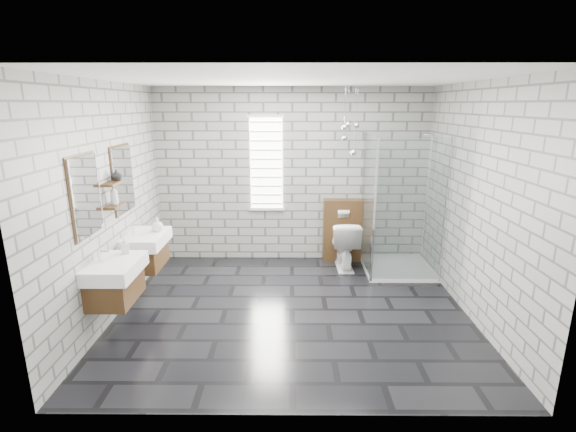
{
  "coord_description": "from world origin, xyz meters",
  "views": [
    {
      "loc": [
        -0.02,
        -4.65,
        2.44
      ],
      "look_at": [
        -0.05,
        0.35,
        1.1
      ],
      "focal_mm": 26.0,
      "sensor_mm": 36.0,
      "label": 1
    }
  ],
  "objects_px": {
    "vanity_right": "(143,241)",
    "shower_enclosure": "(394,240)",
    "vanity_left": "(112,270)",
    "cistern_panel": "(342,230)",
    "toilet": "(344,244)"
  },
  "relations": [
    {
      "from": "vanity_right",
      "to": "shower_enclosure",
      "type": "relative_size",
      "value": 0.77
    },
    {
      "from": "vanity_left",
      "to": "shower_enclosure",
      "type": "distance_m",
      "value": 3.84
    },
    {
      "from": "vanity_left",
      "to": "shower_enclosure",
      "type": "relative_size",
      "value": 0.77
    },
    {
      "from": "vanity_left",
      "to": "vanity_right",
      "type": "bearing_deg",
      "value": 90.0
    },
    {
      "from": "cistern_panel",
      "to": "toilet",
      "type": "height_order",
      "value": "cistern_panel"
    },
    {
      "from": "vanity_right",
      "to": "cistern_panel",
      "type": "relative_size",
      "value": 1.57
    },
    {
      "from": "cistern_panel",
      "to": "toilet",
      "type": "xyz_separation_m",
      "value": [
        0.0,
        -0.3,
        -0.13
      ]
    },
    {
      "from": "vanity_right",
      "to": "toilet",
      "type": "xyz_separation_m",
      "value": [
        2.71,
        1.01,
        -0.38
      ]
    },
    {
      "from": "vanity_right",
      "to": "shower_enclosure",
      "type": "xyz_separation_m",
      "value": [
        3.41,
        0.79,
        -0.25
      ]
    },
    {
      "from": "toilet",
      "to": "cistern_panel",
      "type": "bearing_deg",
      "value": -90.9
    },
    {
      "from": "cistern_panel",
      "to": "toilet",
      "type": "relative_size",
      "value": 1.34
    },
    {
      "from": "vanity_left",
      "to": "cistern_panel",
      "type": "bearing_deg",
      "value": 39.98
    },
    {
      "from": "vanity_left",
      "to": "shower_enclosure",
      "type": "xyz_separation_m",
      "value": [
        3.41,
        1.75,
        -0.25
      ]
    },
    {
      "from": "vanity_right",
      "to": "toilet",
      "type": "height_order",
      "value": "vanity_right"
    },
    {
      "from": "cistern_panel",
      "to": "shower_enclosure",
      "type": "xyz_separation_m",
      "value": [
        0.7,
        -0.52,
        0.0
      ]
    }
  ]
}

